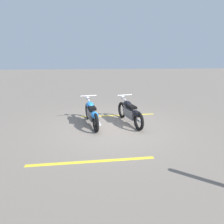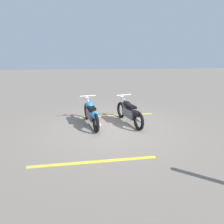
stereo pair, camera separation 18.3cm
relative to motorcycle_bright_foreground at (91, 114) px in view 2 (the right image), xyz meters
name	(u,v)px [view 2 (the right image)]	position (x,y,z in m)	size (l,w,h in m)	color
ground_plane	(111,127)	(0.29, 0.71, -0.46)	(60.00, 60.00, 0.00)	slate
motorcycle_bright_foreground	(91,114)	(0.00, 0.00, 0.00)	(2.21, 0.75, 1.04)	black
motorcycle_dark_foreground	(130,112)	(-0.03, 1.45, 0.00)	(2.19, 0.81, 1.04)	black
parking_stripe_near	(117,115)	(-1.19, 1.13, -0.46)	(3.20, 0.12, 0.01)	yellow
parking_stripe_mid	(94,162)	(2.71, 0.01, -0.46)	(3.20, 0.12, 0.01)	yellow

